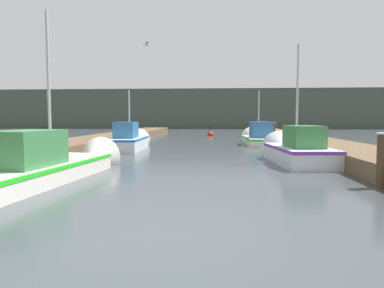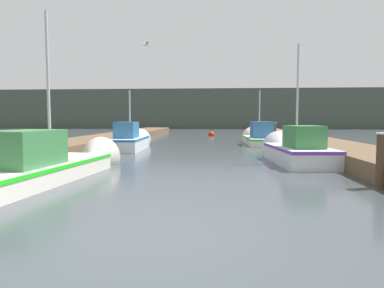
{
  "view_description": "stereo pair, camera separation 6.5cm",
  "coord_description": "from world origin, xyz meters",
  "px_view_note": "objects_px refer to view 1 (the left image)",
  "views": [
    {
      "loc": [
        0.86,
        -4.55,
        1.65
      ],
      "look_at": [
        -0.01,
        8.32,
        0.67
      ],
      "focal_mm": 32.0,
      "sensor_mm": 36.0,
      "label": 1
    },
    {
      "loc": [
        0.93,
        -4.55,
        1.65
      ],
      "look_at": [
        -0.01,
        8.32,
        0.67
      ],
      "focal_mm": 32.0,
      "sensor_mm": 36.0,
      "label": 2
    }
  ],
  "objects_px": {
    "fishing_boat_2": "(130,140)",
    "mooring_piling_3": "(273,133)",
    "fishing_boat_1": "(295,150)",
    "channel_buoy": "(210,134)",
    "mooring_piling_2": "(383,160)",
    "mooring_piling_1": "(123,135)",
    "fishing_boat_0": "(55,163)",
    "fishing_boat_3": "(257,137)",
    "seagull_lead": "(146,44)"
  },
  "relations": [
    {
      "from": "fishing_boat_1",
      "to": "fishing_boat_3",
      "type": "relative_size",
      "value": 0.78
    },
    {
      "from": "fishing_boat_2",
      "to": "fishing_boat_3",
      "type": "bearing_deg",
      "value": 29.11
    },
    {
      "from": "fishing_boat_1",
      "to": "mooring_piling_2",
      "type": "xyz_separation_m",
      "value": [
        0.96,
        -4.67,
        0.2
      ]
    },
    {
      "from": "fishing_boat_3",
      "to": "mooring_piling_2",
      "type": "bearing_deg",
      "value": -86.09
    },
    {
      "from": "mooring_piling_2",
      "to": "channel_buoy",
      "type": "xyz_separation_m",
      "value": [
        -4.39,
        23.34,
        -0.5
      ]
    },
    {
      "from": "mooring_piling_1",
      "to": "mooring_piling_3",
      "type": "height_order",
      "value": "mooring_piling_3"
    },
    {
      "from": "fishing_boat_0",
      "to": "fishing_boat_2",
      "type": "xyz_separation_m",
      "value": [
        -0.13,
        8.88,
        0.05
      ]
    },
    {
      "from": "fishing_boat_2",
      "to": "fishing_boat_3",
      "type": "height_order",
      "value": "fishing_boat_3"
    },
    {
      "from": "fishing_boat_0",
      "to": "seagull_lead",
      "type": "height_order",
      "value": "seagull_lead"
    },
    {
      "from": "mooring_piling_2",
      "to": "mooring_piling_1",
      "type": "bearing_deg",
      "value": 128.34
    },
    {
      "from": "mooring_piling_3",
      "to": "channel_buoy",
      "type": "xyz_separation_m",
      "value": [
        -4.28,
        8.81,
        -0.53
      ]
    },
    {
      "from": "mooring_piling_3",
      "to": "mooring_piling_1",
      "type": "bearing_deg",
      "value": -165.01
    },
    {
      "from": "mooring_piling_1",
      "to": "mooring_piling_3",
      "type": "bearing_deg",
      "value": 14.99
    },
    {
      "from": "fishing_boat_3",
      "to": "seagull_lead",
      "type": "bearing_deg",
      "value": -122.71
    },
    {
      "from": "fishing_boat_2",
      "to": "mooring_piling_2",
      "type": "xyz_separation_m",
      "value": [
        8.46,
        -9.71,
        0.19
      ]
    },
    {
      "from": "fishing_boat_2",
      "to": "fishing_boat_3",
      "type": "distance_m",
      "value": 8.55
    },
    {
      "from": "fishing_boat_2",
      "to": "fishing_boat_3",
      "type": "xyz_separation_m",
      "value": [
        7.28,
        4.49,
        -0.06
      ]
    },
    {
      "from": "fishing_boat_1",
      "to": "fishing_boat_3",
      "type": "bearing_deg",
      "value": 86.67
    },
    {
      "from": "fishing_boat_0",
      "to": "fishing_boat_3",
      "type": "height_order",
      "value": "fishing_boat_0"
    },
    {
      "from": "fishing_boat_2",
      "to": "seagull_lead",
      "type": "relative_size",
      "value": 9.55
    },
    {
      "from": "fishing_boat_0",
      "to": "fishing_boat_3",
      "type": "relative_size",
      "value": 1.02
    },
    {
      "from": "fishing_boat_0",
      "to": "mooring_piling_1",
      "type": "height_order",
      "value": "fishing_boat_0"
    },
    {
      "from": "fishing_boat_0",
      "to": "mooring_piling_2",
      "type": "bearing_deg",
      "value": -0.1
    },
    {
      "from": "fishing_boat_3",
      "to": "mooring_piling_2",
      "type": "height_order",
      "value": "fishing_boat_3"
    },
    {
      "from": "fishing_boat_2",
      "to": "mooring_piling_2",
      "type": "height_order",
      "value": "fishing_boat_2"
    },
    {
      "from": "fishing_boat_1",
      "to": "seagull_lead",
      "type": "distance_m",
      "value": 7.07
    },
    {
      "from": "fishing_boat_0",
      "to": "seagull_lead",
      "type": "relative_size",
      "value": 11.55
    },
    {
      "from": "fishing_boat_1",
      "to": "channel_buoy",
      "type": "relative_size",
      "value": 4.48
    },
    {
      "from": "fishing_boat_0",
      "to": "mooring_piling_3",
      "type": "bearing_deg",
      "value": 64.63
    },
    {
      "from": "fishing_boat_1",
      "to": "fishing_boat_3",
      "type": "height_order",
      "value": "fishing_boat_1"
    },
    {
      "from": "fishing_boat_3",
      "to": "channel_buoy",
      "type": "distance_m",
      "value": 9.69
    },
    {
      "from": "fishing_boat_3",
      "to": "seagull_lead",
      "type": "height_order",
      "value": "seagull_lead"
    },
    {
      "from": "channel_buoy",
      "to": "seagull_lead",
      "type": "relative_size",
      "value": 1.96
    },
    {
      "from": "fishing_boat_0",
      "to": "channel_buoy",
      "type": "xyz_separation_m",
      "value": [
        3.95,
        22.5,
        -0.25
      ]
    },
    {
      "from": "fishing_boat_1",
      "to": "fishing_boat_2",
      "type": "bearing_deg",
      "value": 141.46
    },
    {
      "from": "fishing_boat_3",
      "to": "mooring_piling_1",
      "type": "distance_m",
      "value": 8.61
    },
    {
      "from": "mooring_piling_1",
      "to": "mooring_piling_2",
      "type": "relative_size",
      "value": 0.98
    },
    {
      "from": "fishing_boat_2",
      "to": "mooring_piling_3",
      "type": "xyz_separation_m",
      "value": [
        8.35,
        4.82,
        0.22
      ]
    },
    {
      "from": "fishing_boat_2",
      "to": "mooring_piling_3",
      "type": "relative_size",
      "value": 3.81
    },
    {
      "from": "mooring_piling_3",
      "to": "fishing_boat_0",
      "type": "bearing_deg",
      "value": -120.99
    },
    {
      "from": "fishing_boat_3",
      "to": "channel_buoy",
      "type": "xyz_separation_m",
      "value": [
        -3.21,
        9.14,
        -0.25
      ]
    },
    {
      "from": "fishing_boat_1",
      "to": "fishing_boat_0",
      "type": "bearing_deg",
      "value": -157.13
    },
    {
      "from": "fishing_boat_2",
      "to": "channel_buoy",
      "type": "xyz_separation_m",
      "value": [
        4.08,
        13.63,
        -0.31
      ]
    },
    {
      "from": "fishing_boat_3",
      "to": "mooring_piling_3",
      "type": "xyz_separation_m",
      "value": [
        1.07,
        0.33,
        0.28
      ]
    },
    {
      "from": "mooring_piling_2",
      "to": "channel_buoy",
      "type": "relative_size",
      "value": 1.23
    },
    {
      "from": "mooring_piling_3",
      "to": "seagull_lead",
      "type": "xyz_separation_m",
      "value": [
        -6.57,
        -9.18,
        3.86
      ]
    },
    {
      "from": "channel_buoy",
      "to": "fishing_boat_1",
      "type": "bearing_deg",
      "value": -79.6
    },
    {
      "from": "fishing_boat_3",
      "to": "mooring_piling_2",
      "type": "relative_size",
      "value": 4.7
    },
    {
      "from": "fishing_boat_0",
      "to": "mooring_piling_1",
      "type": "distance_m",
      "value": 11.24
    },
    {
      "from": "mooring_piling_2",
      "to": "mooring_piling_3",
      "type": "height_order",
      "value": "mooring_piling_3"
    }
  ]
}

